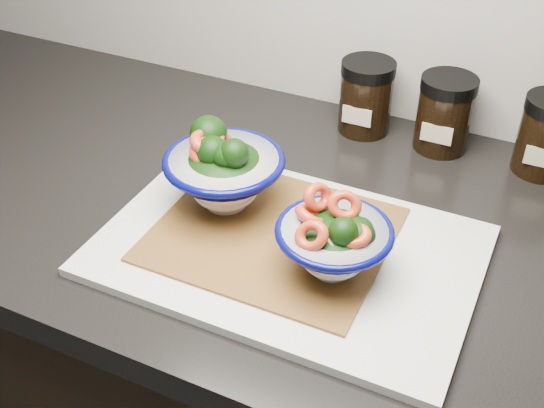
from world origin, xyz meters
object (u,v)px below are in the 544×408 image
at_px(bowl_left, 223,171).
at_px(spice_jar_b, 445,113).
at_px(spice_jar_a, 366,97).
at_px(bowl_right, 335,242).
at_px(cutting_board, 288,250).

distance_m(bowl_left, spice_jar_b, 0.35).
distance_m(spice_jar_a, spice_jar_b, 0.12).
relative_size(bowl_left, bowl_right, 1.16).
relative_size(cutting_board, spice_jar_b, 3.98).
relative_size(cutting_board, bowl_left, 2.92).
relative_size(bowl_right, spice_jar_b, 1.18).
bearing_deg(bowl_right, spice_jar_a, 103.35).
height_order(cutting_board, spice_jar_b, spice_jar_b).
bearing_deg(bowl_right, cutting_board, 163.28).
distance_m(bowl_left, bowl_right, 0.18).
bearing_deg(spice_jar_b, spice_jar_a, 180.00).
xyz_separation_m(cutting_board, spice_jar_a, (-0.02, 0.32, 0.05)).
bearing_deg(cutting_board, spice_jar_a, 92.83).
bearing_deg(bowl_left, cutting_board, -20.90).
xyz_separation_m(cutting_board, bowl_right, (0.07, -0.02, 0.05)).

